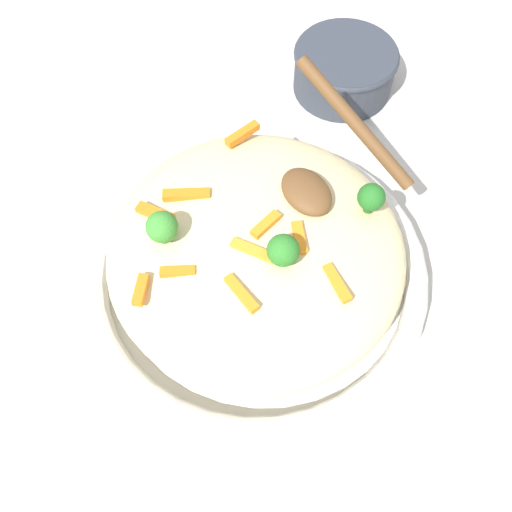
# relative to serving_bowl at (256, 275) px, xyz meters

# --- Properties ---
(ground_plane) EXTENTS (2.40, 2.40, 0.00)m
(ground_plane) POSITION_rel_serving_bowl_xyz_m (0.00, 0.00, -0.03)
(ground_plane) COLOR beige
(serving_bowl) EXTENTS (0.33, 0.33, 0.05)m
(serving_bowl) POSITION_rel_serving_bowl_xyz_m (0.00, 0.00, 0.00)
(serving_bowl) COLOR white
(serving_bowl) RESTS_ON ground_plane
(pasta_mound) EXTENTS (0.27, 0.27, 0.06)m
(pasta_mound) POSITION_rel_serving_bowl_xyz_m (0.00, 0.00, 0.05)
(pasta_mound) COLOR beige
(pasta_mound) RESTS_ON serving_bowl
(carrot_piece_0) EXTENTS (0.03, 0.02, 0.01)m
(carrot_piece_0) POSITION_rel_serving_bowl_xyz_m (0.02, 0.03, 0.08)
(carrot_piece_0) COLOR orange
(carrot_piece_0) RESTS_ON pasta_mound
(carrot_piece_1) EXTENTS (0.02, 0.04, 0.01)m
(carrot_piece_1) POSITION_rel_serving_bowl_xyz_m (-0.11, 0.05, 0.07)
(carrot_piece_1) COLOR orange
(carrot_piece_1) RESTS_ON pasta_mound
(carrot_piece_2) EXTENTS (0.03, 0.02, 0.01)m
(carrot_piece_2) POSITION_rel_serving_bowl_xyz_m (0.00, -0.11, 0.07)
(carrot_piece_2) COLOR orange
(carrot_piece_2) RESTS_ON pasta_mound
(carrot_piece_3) EXTENTS (0.03, 0.04, 0.01)m
(carrot_piece_3) POSITION_rel_serving_bowl_xyz_m (-0.07, -0.03, 0.07)
(carrot_piece_3) COLOR orange
(carrot_piece_3) RESTS_ON pasta_mound
(carrot_piece_4) EXTENTS (0.04, 0.03, 0.01)m
(carrot_piece_4) POSITION_rel_serving_bowl_xyz_m (0.02, -0.01, 0.08)
(carrot_piece_4) COLOR orange
(carrot_piece_4) RESTS_ON pasta_mound
(carrot_piece_5) EXTENTS (0.02, 0.03, 0.01)m
(carrot_piece_5) POSITION_rel_serving_bowl_xyz_m (0.00, 0.01, 0.08)
(carrot_piece_5) COLOR orange
(carrot_piece_5) RESTS_ON pasta_mound
(carrot_piece_6) EXTENTS (0.04, 0.03, 0.01)m
(carrot_piece_6) POSITION_rel_serving_bowl_xyz_m (-0.06, -0.07, 0.07)
(carrot_piece_6) COLOR orange
(carrot_piece_6) RESTS_ON pasta_mound
(carrot_piece_7) EXTENTS (0.04, 0.01, 0.01)m
(carrot_piece_7) POSITION_rel_serving_bowl_xyz_m (0.05, -0.04, 0.08)
(carrot_piece_7) COLOR orange
(carrot_piece_7) RESTS_ON pasta_mound
(carrot_piece_8) EXTENTS (0.04, 0.01, 0.01)m
(carrot_piece_8) POSITION_rel_serving_bowl_xyz_m (0.07, 0.03, 0.07)
(carrot_piece_8) COLOR orange
(carrot_piece_8) RESTS_ON pasta_mound
(carrot_piece_9) EXTENTS (0.02, 0.03, 0.01)m
(carrot_piece_9) POSITION_rel_serving_bowl_xyz_m (-0.00, -0.07, 0.07)
(carrot_piece_9) COLOR orange
(carrot_piece_9) RESTS_ON pasta_mound
(broccoli_floret_0) EXTENTS (0.03, 0.03, 0.03)m
(broccoli_floret_0) POSITION_rel_serving_bowl_xyz_m (-0.03, -0.07, 0.09)
(broccoli_floret_0) COLOR #377928
(broccoli_floret_0) RESTS_ON pasta_mound
(broccoli_floret_1) EXTENTS (0.02, 0.02, 0.03)m
(broccoli_floret_1) POSITION_rel_serving_bowl_xyz_m (0.02, 0.10, 0.09)
(broccoli_floret_1) COLOR #205B1C
(broccoli_floret_1) RESTS_ON pasta_mound
(broccoli_floret_2) EXTENTS (0.03, 0.03, 0.03)m
(broccoli_floret_2) POSITION_rel_serving_bowl_xyz_m (0.04, 0.01, 0.09)
(broccoli_floret_2) COLOR #296820
(broccoli_floret_2) RESTS_ON pasta_mound
(serving_spoon) EXTENTS (0.13, 0.11, 0.08)m
(serving_spoon) POSITION_rel_serving_bowl_xyz_m (-0.02, 0.08, 0.09)
(serving_spoon) COLOR brown
(serving_spoon) RESTS_ON pasta_mound
(companion_bowl) EXTENTS (0.13, 0.13, 0.06)m
(companion_bowl) POSITION_rel_serving_bowl_xyz_m (-0.19, 0.23, 0.00)
(companion_bowl) COLOR #333842
(companion_bowl) RESTS_ON ground_plane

